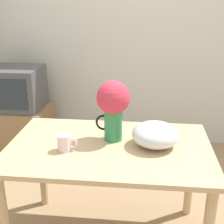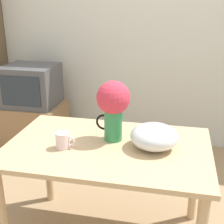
% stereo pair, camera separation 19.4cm
% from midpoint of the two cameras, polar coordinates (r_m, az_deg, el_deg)
% --- Properties ---
extents(wall_back, '(8.00, 0.05, 2.60)m').
position_cam_midpoint_polar(wall_back, '(3.38, 2.87, 15.54)').
color(wall_back, silver).
rests_on(wall_back, ground_plane).
extents(table, '(1.25, 0.81, 0.72)m').
position_cam_midpoint_polar(table, '(1.98, -3.35, -8.88)').
color(table, tan).
rests_on(table, ground_plane).
extents(flower_vase, '(0.22, 0.21, 0.39)m').
position_cam_midpoint_polar(flower_vase, '(1.92, -2.66, 1.42)').
color(flower_vase, '#2D844C').
rests_on(flower_vase, table).
extents(coffee_mug, '(0.12, 0.08, 0.10)m').
position_cam_midpoint_polar(coffee_mug, '(1.89, -11.58, -5.57)').
color(coffee_mug, silver).
rests_on(coffee_mug, table).
extents(white_bowl, '(0.29, 0.29, 0.15)m').
position_cam_midpoint_polar(white_bowl, '(1.90, 5.05, -4.19)').
color(white_bowl, silver).
rests_on(white_bowl, table).
extents(tv_stand, '(0.64, 0.52, 0.50)m').
position_cam_midpoint_polar(tv_stand, '(3.51, -18.02, -3.04)').
color(tv_stand, '#8E6B47').
rests_on(tv_stand, ground_plane).
extents(tv_set, '(0.53, 0.47, 0.42)m').
position_cam_midpoint_polar(tv_set, '(3.36, -18.89, 4.17)').
color(tv_set, '#4C4C51').
rests_on(tv_set, tv_stand).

